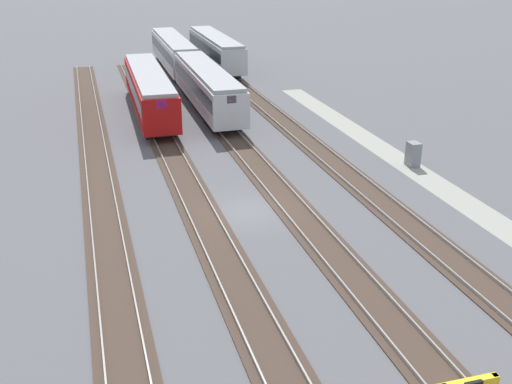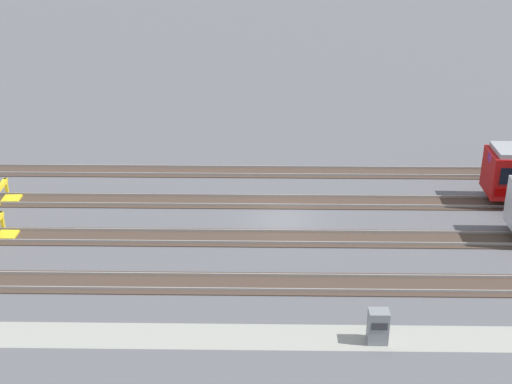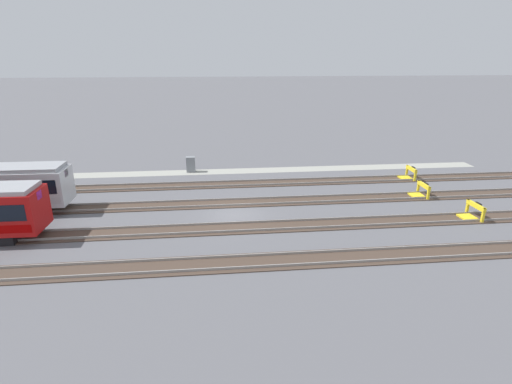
% 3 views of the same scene
% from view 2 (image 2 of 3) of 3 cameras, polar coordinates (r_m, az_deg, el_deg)
% --- Properties ---
extents(ground_plane, '(400.00, 400.00, 0.00)m').
position_cam_2_polar(ground_plane, '(43.13, 2.21, -2.20)').
color(ground_plane, '#5B5B60').
extents(service_walkway, '(54.00, 2.00, 0.01)m').
position_cam_2_polar(service_walkway, '(32.65, 2.63, -11.52)').
color(service_walkway, '#9E9E93').
rests_on(service_walkway, ground).
extents(rail_track_nearest, '(90.00, 2.24, 0.21)m').
position_cam_2_polar(rail_track_nearest, '(36.44, 2.44, -7.35)').
color(rail_track_nearest, '#47382D').
rests_on(rail_track_nearest, ground).
extents(rail_track_near_inner, '(90.00, 2.24, 0.21)m').
position_cam_2_polar(rail_track_near_inner, '(40.85, 2.28, -3.69)').
color(rail_track_near_inner, '#47382D').
rests_on(rail_track_near_inner, ground).
extents(rail_track_middle, '(90.00, 2.24, 0.21)m').
position_cam_2_polar(rail_track_middle, '(45.40, 2.15, -0.76)').
color(rail_track_middle, '#47382D').
rests_on(rail_track_middle, ground).
extents(rail_track_far_inner, '(90.00, 2.24, 0.21)m').
position_cam_2_polar(rail_track_far_inner, '(50.04, 2.04, 1.63)').
color(rail_track_far_inner, '#47382D').
rests_on(rail_track_far_inner, ground).
extents(bumper_stop_near_inner_track, '(1.35, 2.00, 1.22)m').
position_cam_2_polar(bumper_stop_near_inner_track, '(43.38, -19.73, -2.78)').
color(bumper_stop_near_inner_track, yellow).
rests_on(bumper_stop_near_inner_track, ground).
extents(bumper_stop_middle_track, '(1.36, 2.01, 1.22)m').
position_cam_2_polar(bumper_stop_middle_track, '(48.16, -19.37, -0.07)').
color(bumper_stop_middle_track, yellow).
rests_on(bumper_stop_middle_track, ground).
extents(electrical_cabinet, '(0.90, 0.73, 1.60)m').
position_cam_2_polar(electrical_cabinet, '(32.34, 9.74, -10.56)').
color(electrical_cabinet, gray).
rests_on(electrical_cabinet, ground).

